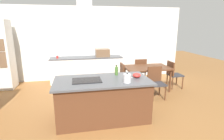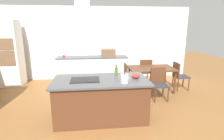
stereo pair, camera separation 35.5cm
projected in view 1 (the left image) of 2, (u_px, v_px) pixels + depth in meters
name	position (u px, v px, depth m)	size (l,w,h in m)	color
ground	(95.00, 94.00, 5.48)	(16.00, 16.00, 0.00)	#936033
wall_back	(89.00, 44.00, 6.82)	(7.20, 0.10, 2.70)	white
kitchen_island	(103.00, 99.00, 3.95)	(2.03, 1.05, 0.90)	#59331E
cooktop	(87.00, 80.00, 3.77)	(0.60, 0.44, 0.01)	black
tea_kettle	(127.00, 78.00, 3.63)	(0.21, 0.16, 0.20)	silver
olive_oil_bottle	(116.00, 71.00, 4.18)	(0.07, 0.07, 0.24)	#47722D
mixing_bowl	(137.00, 75.00, 3.99)	(0.19, 0.19, 0.10)	red
back_counter	(87.00, 69.00, 6.66)	(2.57, 0.62, 0.90)	white
countertop_microwave	(102.00, 53.00, 6.63)	(0.50, 0.38, 0.28)	brown
coffee_mug_red	(57.00, 57.00, 6.30)	(0.08, 0.08, 0.09)	red
wall_oven_stack	(0.00, 55.00, 5.74)	(0.70, 0.66, 2.20)	white
dining_table	(147.00, 69.00, 5.69)	(1.40, 0.90, 0.75)	#59331E
chair_facing_island	(156.00, 80.00, 5.10)	(0.42, 0.42, 0.89)	#333338
chair_at_right_end	(173.00, 73.00, 5.91)	(0.42, 0.42, 0.89)	#333338
chair_facing_back_wall	(140.00, 69.00, 6.36)	(0.42, 0.42, 0.89)	#333338
chair_at_left_end	(119.00, 76.00, 5.55)	(0.42, 0.42, 0.89)	#333338
range_hood	(85.00, 21.00, 3.48)	(0.90, 0.55, 0.78)	#ADADB2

